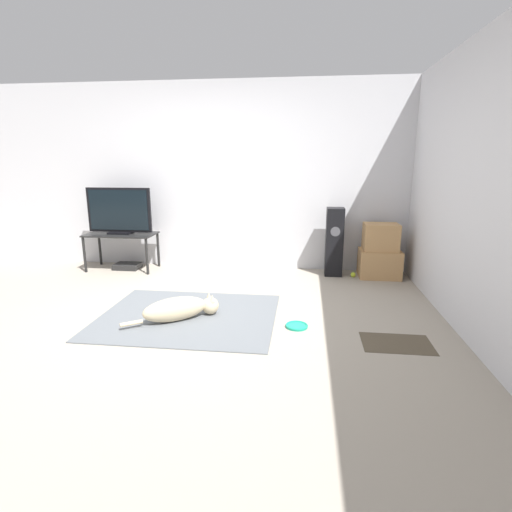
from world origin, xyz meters
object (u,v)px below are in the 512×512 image
dog (180,309)px  cardboard_box_upper (381,237)px  frisbee (297,326)px  tv_stand (121,238)px  tv (119,211)px  game_console (127,266)px  tennis_ball_by_boxes (336,273)px  tennis_ball_near_speaker (353,275)px  cardboard_box_lower (379,264)px  floor_speaker (334,242)px

dog → cardboard_box_upper: size_ratio=1.86×
frisbee → tv_stand: tv_stand is taller
tv → game_console: bearing=32.6°
frisbee → tennis_ball_by_boxes: (0.49, 1.77, 0.02)m
cardboard_box_upper → tv: size_ratio=0.48×
dog → tennis_ball_by_boxes: size_ratio=12.28×
frisbee → tennis_ball_near_speaker: tennis_ball_near_speaker is taller
cardboard_box_lower → tv_stand: bearing=-179.3°
floor_speaker → tennis_ball_by_boxes: 0.42m
frisbee → tennis_ball_by_boxes: size_ratio=3.16×
tennis_ball_near_speaker → game_console: bearing=179.3°
dog → tennis_ball_near_speaker: bearing=43.2°
cardboard_box_upper → tv: 3.53m
dog → tv_stand: (-1.38, 1.71, 0.32)m
tennis_ball_near_speaker → game_console: game_console is taller
cardboard_box_upper → floor_speaker: bearing=177.0°
dog → floor_speaker: (1.56, 1.78, 0.33)m
frisbee → cardboard_box_upper: 2.11m
floor_speaker → tennis_ball_near_speaker: size_ratio=13.71×
tennis_ball_by_boxes → tennis_ball_near_speaker: same height
floor_speaker → tennis_ball_near_speaker: 0.50m
tennis_ball_by_boxes → dog: bearing=-132.5°
dog → tv: tv is taller
frisbee → tv_stand: 3.06m
dog → tv_stand: 2.22m
tv → tennis_ball_by_boxes: 3.08m
tennis_ball_near_speaker → tv: bearing=179.8°
frisbee → tennis_ball_by_boxes: 1.83m
tv → tennis_ball_near_speaker: bearing=-0.2°
dog → tennis_ball_by_boxes: bearing=47.5°
tv_stand → game_console: (0.05, 0.03, -0.41)m
dog → frisbee: (1.11, -0.02, -0.11)m
cardboard_box_upper → tv_stand: size_ratio=0.46×
tv_stand → game_console: 0.41m
cardboard_box_upper → tv: (-3.52, -0.04, 0.28)m
tennis_ball_by_boxes → tennis_ball_near_speaker: (0.21, -0.05, 0.00)m
cardboard_box_upper → tennis_ball_near_speaker: bearing=-171.9°
tv → tennis_ball_by_boxes: tv is taller
tennis_ball_by_boxes → cardboard_box_lower: bearing=0.2°
tv_stand → cardboard_box_upper: bearing=0.7°
frisbee → tennis_ball_by_boxes: bearing=74.6°
cardboard_box_upper → tv: tv is taller
dog → cardboard_box_lower: bearing=39.1°
floor_speaker → game_console: (-2.89, -0.04, -0.42)m
cardboard_box_lower → tennis_ball_near_speaker: size_ratio=7.97×
frisbee → tennis_ball_near_speaker: size_ratio=3.16×
cardboard_box_lower → tennis_ball_near_speaker: cardboard_box_lower is taller
cardboard_box_lower → floor_speaker: floor_speaker is taller
cardboard_box_lower → game_console: size_ratio=1.50×
frisbee → cardboard_box_upper: size_ratio=0.48×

